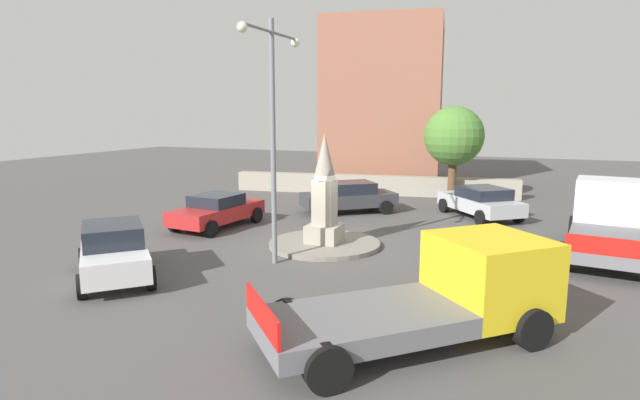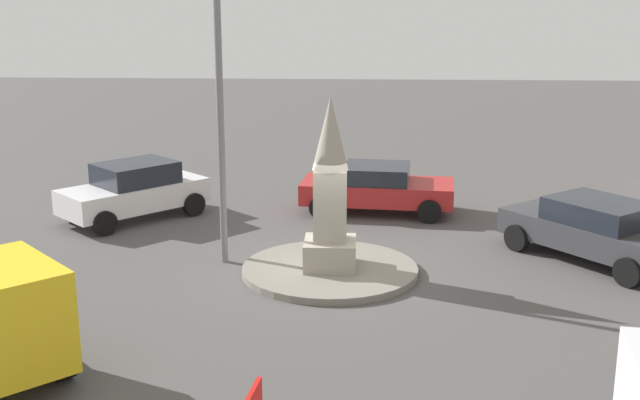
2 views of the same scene
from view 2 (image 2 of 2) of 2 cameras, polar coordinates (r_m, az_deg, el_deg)
ground_plane at (r=17.85m, az=0.71°, el=-5.19°), size 80.00×80.00×0.00m
traffic_island at (r=17.82m, az=0.71°, el=-4.96°), size 3.87×3.87×0.16m
monument at (r=17.32m, az=0.72°, el=0.44°), size 1.12×1.12×3.75m
streetlamp at (r=17.80m, az=-7.15°, el=9.32°), size 3.52×0.28×7.24m
car_white_waiting at (r=22.41m, az=-12.95°, el=0.68°), size 3.89×3.94×1.55m
car_red_parked_left at (r=22.55m, az=4.06°, el=0.86°), size 4.34×2.34×1.35m
car_dark_grey_passing at (r=19.52m, az=18.86°, el=-1.94°), size 4.05×4.44×1.43m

